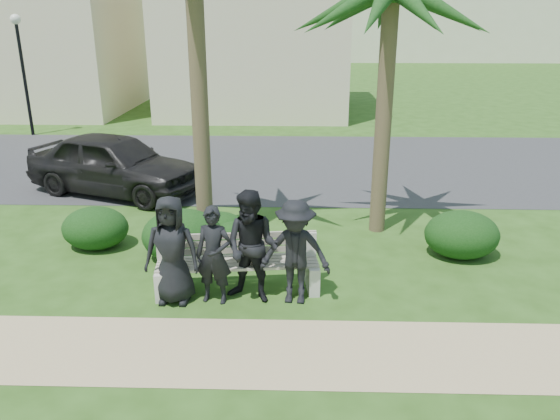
% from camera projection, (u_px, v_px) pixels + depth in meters
% --- Properties ---
extents(ground, '(160.00, 160.00, 0.00)m').
position_uv_depth(ground, '(241.00, 288.00, 8.96)').
color(ground, '#284A15').
rests_on(ground, ground).
extents(footpath, '(30.00, 1.60, 0.01)m').
position_uv_depth(footpath, '(228.00, 351.00, 7.27)').
color(footpath, tan).
rests_on(footpath, ground).
extents(asphalt_street, '(160.00, 8.00, 0.01)m').
position_uv_depth(asphalt_street, '(266.00, 164.00, 16.49)').
color(asphalt_street, '#2D2D30').
rests_on(asphalt_street, ground).
extents(stucco_bldg_left, '(10.40, 8.40, 7.30)m').
position_uv_depth(stucco_bldg_left, '(16.00, 29.00, 25.01)').
color(stucco_bldg_left, beige).
rests_on(stucco_bldg_left, ground).
extents(stucco_bldg_right, '(8.40, 8.40, 7.30)m').
position_uv_depth(stucco_bldg_right, '(255.00, 29.00, 24.71)').
color(stucco_bldg_right, beige).
rests_on(stucco_bldg_right, ground).
extents(street_lamp, '(0.36, 0.36, 4.29)m').
position_uv_depth(street_lamp, '(21.00, 54.00, 19.52)').
color(street_lamp, black).
rests_on(street_lamp, ground).
extents(park_bench, '(2.64, 0.87, 0.90)m').
position_uv_depth(park_bench, '(238.00, 268.00, 8.73)').
color(park_bench, gray).
rests_on(park_bench, ground).
extents(man_a, '(0.86, 0.58, 1.71)m').
position_uv_depth(man_a, '(172.00, 250.00, 8.28)').
color(man_a, black).
rests_on(man_a, ground).
extents(man_b, '(0.62, 0.46, 1.55)m').
position_uv_depth(man_b, '(214.00, 255.00, 8.29)').
color(man_b, black).
rests_on(man_b, ground).
extents(man_c, '(1.03, 0.91, 1.78)m').
position_uv_depth(man_c, '(252.00, 247.00, 8.30)').
color(man_c, black).
rests_on(man_c, ground).
extents(man_d, '(1.14, 0.74, 1.66)m').
position_uv_depth(man_d, '(295.00, 252.00, 8.26)').
color(man_d, black).
rests_on(man_d, ground).
extents(hedge_a, '(1.26, 1.04, 0.82)m').
position_uv_depth(hedge_a, '(95.00, 227.00, 10.42)').
color(hedge_a, '#11340E').
rests_on(hedge_a, ground).
extents(hedge_b, '(1.48, 1.22, 0.96)m').
position_uv_depth(hedge_b, '(183.00, 234.00, 9.88)').
color(hedge_b, '#11340E').
rests_on(hedge_b, ground).
extents(hedge_c, '(1.13, 0.93, 0.74)m').
position_uv_depth(hedge_c, '(218.00, 230.00, 10.38)').
color(hedge_c, '#11340E').
rests_on(hedge_c, ground).
extents(hedge_d, '(1.06, 0.88, 0.69)m').
position_uv_depth(hedge_d, '(235.00, 240.00, 9.97)').
color(hedge_d, '#11340E').
rests_on(hedge_d, ground).
extents(hedge_f, '(1.36, 1.12, 0.89)m').
position_uv_depth(hedge_f, '(462.00, 233.00, 10.02)').
color(hedge_f, '#11340E').
rests_on(hedge_f, ground).
extents(car_a, '(4.82, 3.29, 1.52)m').
position_uv_depth(car_a, '(114.00, 164.00, 13.50)').
color(car_a, black).
rests_on(car_a, ground).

